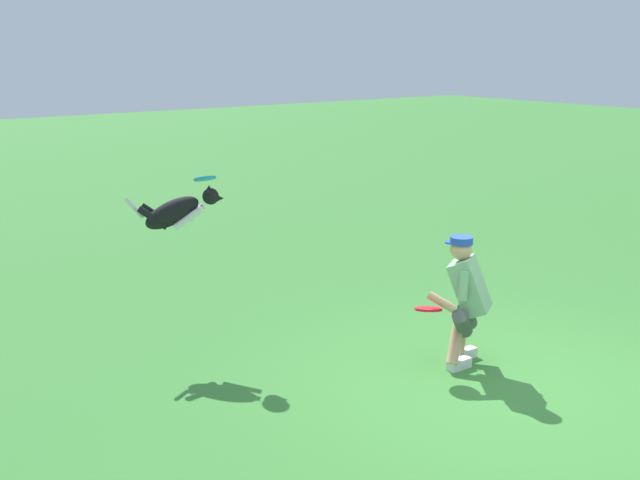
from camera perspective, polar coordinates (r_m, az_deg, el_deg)
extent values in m
plane|color=#3C8136|center=(7.50, 13.57, -10.58)|extent=(60.00, 60.00, 0.00)
cube|color=silver|center=(8.08, 10.56, -8.18)|extent=(0.26, 0.10, 0.10)
cylinder|color=tan|center=(8.02, 10.27, -6.88)|extent=(0.32, 0.25, 0.37)
cylinder|color=#485049|center=(7.91, 10.73, -5.46)|extent=(0.42, 0.34, 0.37)
cube|color=silver|center=(7.83, 10.13, -8.91)|extent=(0.26, 0.10, 0.10)
cylinder|color=tan|center=(7.76, 9.83, -7.58)|extent=(0.32, 0.25, 0.37)
cylinder|color=#485049|center=(7.69, 10.37, -6.02)|extent=(0.42, 0.34, 0.37)
cube|color=#84B786|center=(7.69, 10.89, -3.34)|extent=(0.50, 0.52, 0.58)
cylinder|color=#84B786|center=(7.86, 11.06, -2.50)|extent=(0.16, 0.15, 0.29)
cylinder|color=#84B786|center=(7.49, 10.45, -3.32)|extent=(0.16, 0.15, 0.29)
cylinder|color=tan|center=(7.56, 8.88, -4.50)|extent=(0.22, 0.29, 0.19)
cylinder|color=tan|center=(7.93, 10.75, -3.53)|extent=(0.17, 0.14, 0.27)
sphere|color=tan|center=(7.61, 10.28, -0.68)|extent=(0.21, 0.21, 0.21)
cylinder|color=blue|center=(7.58, 10.31, -0.02)|extent=(0.22, 0.22, 0.07)
cylinder|color=blue|center=(7.61, 9.56, -0.17)|extent=(0.12, 0.12, 0.02)
ellipsoid|color=black|center=(8.15, -10.78, 1.96)|extent=(0.67, 0.58, 0.49)
ellipsoid|color=white|center=(8.13, -9.61, 1.80)|extent=(0.12, 0.17, 0.15)
sphere|color=black|center=(8.06, -8.00, 3.18)|extent=(0.17, 0.17, 0.17)
cone|color=black|center=(8.05, -7.36, 3.05)|extent=(0.13, 0.13, 0.09)
cone|color=black|center=(7.99, -8.21, 3.63)|extent=(0.06, 0.06, 0.07)
cone|color=black|center=(8.10, -8.11, 3.77)|extent=(0.06, 0.06, 0.07)
cylinder|color=white|center=(8.06, -9.58, 1.60)|extent=(0.30, 0.24, 0.25)
cylinder|color=white|center=(8.20, -9.42, 1.83)|extent=(0.30, 0.24, 0.25)
cylinder|color=black|center=(8.13, -12.12, 1.58)|extent=(0.30, 0.24, 0.25)
cylinder|color=black|center=(8.27, -11.92, 1.81)|extent=(0.30, 0.24, 0.25)
cylinder|color=white|center=(8.22, -13.43, 2.28)|extent=(0.19, 0.15, 0.23)
cylinder|color=#1A98E0|center=(8.10, -8.41, 4.46)|extent=(0.33, 0.32, 0.12)
cylinder|color=red|center=(7.60, 7.94, -5.02)|extent=(0.38, 0.38, 0.07)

